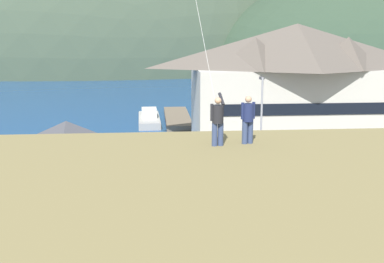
% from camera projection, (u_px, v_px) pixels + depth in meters
% --- Properties ---
extents(ground_plane, '(600.00, 600.00, 0.00)m').
position_uv_depth(ground_plane, '(225.00, 230.00, 26.17)').
color(ground_plane, '#66604C').
extents(parking_lot_pad, '(40.00, 20.00, 0.10)m').
position_uv_depth(parking_lot_pad, '(214.00, 199.00, 31.04)').
color(parking_lot_pad, gray).
rests_on(parking_lot_pad, ground).
extents(bay_water, '(360.00, 84.00, 0.03)m').
position_uv_depth(bay_water, '(176.00, 95.00, 84.66)').
color(bay_water, navy).
rests_on(bay_water, ground).
extents(far_hill_west_ridge, '(128.99, 45.96, 89.11)m').
position_uv_depth(far_hill_west_ridge, '(19.00, 73.00, 136.71)').
color(far_hill_west_ridge, '#334733').
rests_on(far_hill_west_ridge, ground).
extents(far_hill_east_peak, '(132.54, 62.67, 83.19)m').
position_uv_depth(far_hill_east_peak, '(82.00, 71.00, 141.44)').
color(far_hill_east_peak, '#42513D').
rests_on(far_hill_east_peak, ground).
extents(far_hill_center_saddle, '(106.00, 73.45, 55.73)m').
position_uv_depth(far_hill_center_saddle, '(368.00, 72.00, 138.27)').
color(far_hill_center_saddle, '#334733').
rests_on(far_hill_center_saddle, ground).
extents(harbor_lodge, '(21.89, 10.85, 12.19)m').
position_uv_depth(harbor_lodge, '(295.00, 80.00, 46.50)').
color(harbor_lodge, beige).
rests_on(harbor_lodge, ground).
extents(storage_shed_near_lot, '(5.72, 5.54, 5.20)m').
position_uv_depth(storage_shed_near_lot, '(68.00, 156.00, 31.99)').
color(storage_shed_near_lot, '#338475').
rests_on(storage_shed_near_lot, ground).
extents(wharf_dock, '(3.20, 14.58, 0.70)m').
position_uv_depth(wharf_dock, '(177.00, 118.00, 59.81)').
color(wharf_dock, '#70604C').
rests_on(wharf_dock, ground).
extents(moored_boat_wharfside, '(2.86, 8.27, 2.16)m').
position_uv_depth(moored_boat_wharfside, '(149.00, 119.00, 57.06)').
color(moored_boat_wharfside, '#A8A399').
rests_on(moored_boat_wharfside, ground).
extents(parked_car_lone_by_shed, '(4.35, 2.37, 1.82)m').
position_uv_depth(parked_car_lone_by_shed, '(223.00, 204.00, 27.30)').
color(parked_car_lone_by_shed, '#9EA3A8').
rests_on(parked_car_lone_by_shed, parking_lot_pad).
extents(parked_car_corner_spot, '(4.35, 2.37, 1.82)m').
position_uv_depth(parked_car_corner_spot, '(318.00, 203.00, 27.44)').
color(parked_car_corner_spot, black).
rests_on(parked_car_corner_spot, parking_lot_pad).
extents(parked_car_mid_row_near, '(4.29, 2.24, 1.82)m').
position_uv_depth(parked_car_mid_row_near, '(295.00, 174.00, 33.19)').
color(parked_car_mid_row_near, navy).
rests_on(parked_car_mid_row_near, parking_lot_pad).
extents(parked_car_front_row_red, '(4.22, 2.10, 1.82)m').
position_uv_depth(parked_car_front_row_red, '(156.00, 185.00, 30.84)').
color(parked_car_front_row_red, slate).
rests_on(parked_car_front_row_red, parking_lot_pad).
extents(parked_car_mid_row_center, '(4.31, 2.27, 1.82)m').
position_uv_depth(parked_car_mid_row_center, '(144.00, 220.00, 24.89)').
color(parked_car_mid_row_center, red).
rests_on(parked_car_mid_row_center, parking_lot_pad).
extents(parking_light_pole, '(0.24, 0.78, 7.73)m').
position_uv_depth(parking_light_pole, '(261.00, 119.00, 35.88)').
color(parking_light_pole, '#ADADB2').
rests_on(parking_light_pole, parking_lot_pad).
extents(person_kite_flyer, '(0.52, 0.69, 1.86)m').
position_uv_depth(person_kite_flyer, '(218.00, 119.00, 15.94)').
color(person_kite_flyer, '#384770').
rests_on(person_kite_flyer, grassy_hill_foreground).
extents(person_companion, '(0.53, 0.40, 1.74)m').
position_uv_depth(person_companion, '(248.00, 118.00, 16.27)').
color(person_companion, '#384770').
rests_on(person_companion, grassy_hill_foreground).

